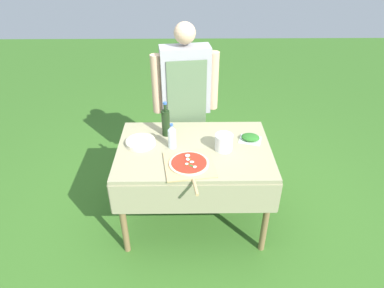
# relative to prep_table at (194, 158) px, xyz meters

# --- Properties ---
(ground_plane) EXTENTS (12.00, 12.00, 0.00)m
(ground_plane) POSITION_rel_prep_table_xyz_m (0.00, 0.00, -0.71)
(ground_plane) COLOR #386B23
(prep_table) EXTENTS (1.30, 0.89, 0.81)m
(prep_table) POSITION_rel_prep_table_xyz_m (0.00, 0.00, 0.00)
(prep_table) COLOR gray
(prep_table) RESTS_ON ground
(person_cook) EXTENTS (0.63, 0.26, 1.69)m
(person_cook) POSITION_rel_prep_table_xyz_m (-0.07, 0.62, 0.29)
(person_cook) COLOR #4C4C51
(person_cook) RESTS_ON ground
(pizza_on_peel) EXTENTS (0.43, 0.57, 0.05)m
(pizza_on_peel) POSITION_rel_prep_table_xyz_m (-0.04, -0.25, 0.12)
(pizza_on_peel) COLOR tan
(pizza_on_peel) RESTS_ON prep_table
(oil_bottle) EXTENTS (0.07, 0.07, 0.32)m
(oil_bottle) POSITION_rel_prep_table_xyz_m (-0.24, 0.22, 0.23)
(oil_bottle) COLOR black
(oil_bottle) RESTS_ON prep_table
(water_bottle) EXTENTS (0.07, 0.07, 0.22)m
(water_bottle) POSITION_rel_prep_table_xyz_m (-0.18, 0.02, 0.21)
(water_bottle) COLOR silver
(water_bottle) RESTS_ON prep_table
(herb_container) EXTENTS (0.22, 0.19, 0.05)m
(herb_container) POSITION_rel_prep_table_xyz_m (0.49, 0.12, 0.13)
(herb_container) COLOR silver
(herb_container) RESTS_ON prep_table
(mixing_tub) EXTENTS (0.15, 0.15, 0.14)m
(mixing_tub) POSITION_rel_prep_table_xyz_m (0.24, -0.02, 0.17)
(mixing_tub) COLOR silver
(mixing_tub) RESTS_ON prep_table
(plate_stack) EXTENTS (0.26, 0.26, 0.03)m
(plate_stack) POSITION_rel_prep_table_xyz_m (-0.45, 0.07, 0.12)
(plate_stack) COLOR beige
(plate_stack) RESTS_ON prep_table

